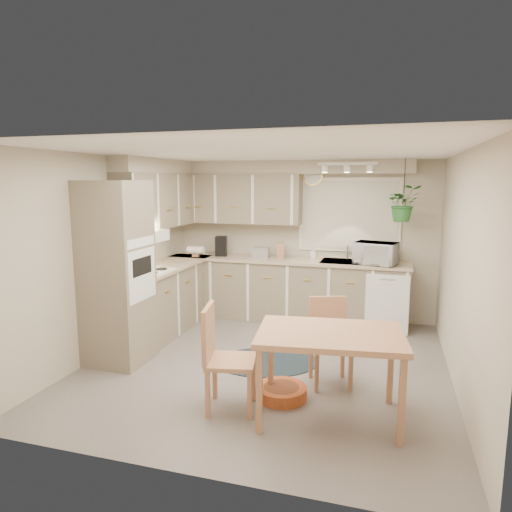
# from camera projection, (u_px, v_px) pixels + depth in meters

# --- Properties ---
(floor) EXTENTS (4.20, 4.20, 0.00)m
(floor) POSITION_uv_depth(u_px,v_px,m) (266.00, 364.00, 5.26)
(floor) COLOR #6A635D
(floor) RESTS_ON ground
(ceiling) EXTENTS (4.20, 4.20, 0.00)m
(ceiling) POSITION_uv_depth(u_px,v_px,m) (267.00, 152.00, 4.88)
(ceiling) COLOR white
(ceiling) RESTS_ON wall_back
(wall_back) EXTENTS (4.00, 0.04, 2.40)m
(wall_back) POSITION_uv_depth(u_px,v_px,m) (302.00, 240.00, 7.06)
(wall_back) COLOR #BAAF9A
(wall_back) RESTS_ON floor
(wall_front) EXTENTS (4.00, 0.04, 2.40)m
(wall_front) POSITION_uv_depth(u_px,v_px,m) (186.00, 314.00, 3.08)
(wall_front) COLOR #BAAF9A
(wall_front) RESTS_ON floor
(wall_left) EXTENTS (0.04, 4.20, 2.40)m
(wall_left) POSITION_uv_depth(u_px,v_px,m) (111.00, 254.00, 5.63)
(wall_left) COLOR #BAAF9A
(wall_left) RESTS_ON floor
(wall_right) EXTENTS (0.04, 4.20, 2.40)m
(wall_right) POSITION_uv_depth(u_px,v_px,m) (462.00, 272.00, 4.51)
(wall_right) COLOR #BAAF9A
(wall_right) RESTS_ON floor
(base_cab_left) EXTENTS (0.60, 1.85, 0.90)m
(base_cab_left) POSITION_uv_depth(u_px,v_px,m) (168.00, 298.00, 6.50)
(base_cab_left) COLOR gray
(base_cab_left) RESTS_ON floor
(base_cab_back) EXTENTS (3.60, 0.60, 0.90)m
(base_cab_back) POSITION_uv_depth(u_px,v_px,m) (285.00, 290.00, 6.95)
(base_cab_back) COLOR gray
(base_cab_back) RESTS_ON floor
(counter_left) EXTENTS (0.64, 1.89, 0.04)m
(counter_left) POSITION_uv_depth(u_px,v_px,m) (167.00, 266.00, 6.42)
(counter_left) COLOR #C6AF90
(counter_left) RESTS_ON base_cab_left
(counter_back) EXTENTS (3.64, 0.64, 0.04)m
(counter_back) POSITION_uv_depth(u_px,v_px,m) (285.00, 260.00, 6.86)
(counter_back) COLOR #C6AF90
(counter_back) RESTS_ON base_cab_back
(oven_stack) EXTENTS (0.65, 0.65, 2.10)m
(oven_stack) POSITION_uv_depth(u_px,v_px,m) (117.00, 273.00, 5.21)
(oven_stack) COLOR gray
(oven_stack) RESTS_ON floor
(wall_oven_face) EXTENTS (0.02, 0.56, 0.58)m
(wall_oven_face) POSITION_uv_depth(u_px,v_px,m) (142.00, 275.00, 5.12)
(wall_oven_face) COLOR white
(wall_oven_face) RESTS_ON oven_stack
(upper_cab_left) EXTENTS (0.35, 2.00, 0.75)m
(upper_cab_left) POSITION_uv_depth(u_px,v_px,m) (161.00, 201.00, 6.43)
(upper_cab_left) COLOR gray
(upper_cab_left) RESTS_ON wall_left
(upper_cab_back) EXTENTS (2.00, 0.35, 0.75)m
(upper_cab_back) POSITION_uv_depth(u_px,v_px,m) (237.00, 199.00, 7.07)
(upper_cab_back) COLOR gray
(upper_cab_back) RESTS_ON wall_back
(soffit_left) EXTENTS (0.30, 2.00, 0.20)m
(soffit_left) POSITION_uv_depth(u_px,v_px,m) (158.00, 166.00, 6.36)
(soffit_left) COLOR #BAAF9A
(soffit_left) RESTS_ON wall_left
(soffit_back) EXTENTS (3.60, 0.30, 0.20)m
(soffit_back) POSITION_uv_depth(u_px,v_px,m) (288.00, 167.00, 6.80)
(soffit_back) COLOR #BAAF9A
(soffit_back) RESTS_ON wall_back
(cooktop) EXTENTS (0.52, 0.58, 0.02)m
(cooktop) POSITION_uv_depth(u_px,v_px,m) (147.00, 271.00, 5.87)
(cooktop) COLOR white
(cooktop) RESTS_ON counter_left
(range_hood) EXTENTS (0.40, 0.60, 0.14)m
(range_hood) POSITION_uv_depth(u_px,v_px,m) (144.00, 236.00, 5.80)
(range_hood) COLOR white
(range_hood) RESTS_ON upper_cab_left
(window_blinds) EXTENTS (1.40, 0.02, 1.00)m
(window_blinds) POSITION_uv_depth(u_px,v_px,m) (349.00, 215.00, 6.77)
(window_blinds) COLOR white
(window_blinds) RESTS_ON wall_back
(window_frame) EXTENTS (1.50, 0.02, 1.10)m
(window_frame) POSITION_uv_depth(u_px,v_px,m) (349.00, 215.00, 6.78)
(window_frame) COLOR silver
(window_frame) RESTS_ON wall_back
(sink) EXTENTS (0.70, 0.48, 0.10)m
(sink) POSITION_uv_depth(u_px,v_px,m) (346.00, 264.00, 6.62)
(sink) COLOR #A2A5A9
(sink) RESTS_ON counter_back
(dishwasher_front) EXTENTS (0.58, 0.02, 0.83)m
(dishwasher_front) POSITION_uv_depth(u_px,v_px,m) (387.00, 305.00, 6.24)
(dishwasher_front) COLOR white
(dishwasher_front) RESTS_ON base_cab_back
(track_light_bar) EXTENTS (0.80, 0.04, 0.04)m
(track_light_bar) POSITION_uv_depth(u_px,v_px,m) (347.00, 164.00, 6.16)
(track_light_bar) COLOR white
(track_light_bar) RESTS_ON ceiling
(wall_clock) EXTENTS (0.30, 0.03, 0.30)m
(wall_clock) POSITION_uv_depth(u_px,v_px,m) (313.00, 176.00, 6.83)
(wall_clock) COLOR #EABA52
(wall_clock) RESTS_ON wall_back
(dining_table) EXTENTS (1.35, 0.99, 0.79)m
(dining_table) POSITION_uv_depth(u_px,v_px,m) (329.00, 375.00, 4.03)
(dining_table) COLOR tan
(dining_table) RESTS_ON floor
(chair_left) EXTENTS (0.54, 0.54, 0.98)m
(chair_left) POSITION_uv_depth(u_px,v_px,m) (231.00, 358.00, 4.17)
(chair_left) COLOR tan
(chair_left) RESTS_ON floor
(chair_back) EXTENTS (0.53, 0.53, 0.89)m
(chair_back) POSITION_uv_depth(u_px,v_px,m) (331.00, 343.00, 4.68)
(chair_back) COLOR tan
(chair_back) RESTS_ON floor
(braided_rug) EXTENTS (1.44, 1.26, 0.01)m
(braided_rug) POSITION_uv_depth(u_px,v_px,m) (267.00, 361.00, 5.34)
(braided_rug) COLOR black
(braided_rug) RESTS_ON floor
(pet_bed) EXTENTS (0.57, 0.57, 0.12)m
(pet_bed) POSITION_uv_depth(u_px,v_px,m) (281.00, 392.00, 4.44)
(pet_bed) COLOR #B15123
(pet_bed) RESTS_ON floor
(microwave) EXTENTS (0.62, 0.44, 0.38)m
(microwave) POSITION_uv_depth(u_px,v_px,m) (376.00, 251.00, 6.37)
(microwave) COLOR white
(microwave) RESTS_ON counter_back
(soap_bottle) EXTENTS (0.10, 0.18, 0.08)m
(soap_bottle) POSITION_uv_depth(u_px,v_px,m) (313.00, 256.00, 6.90)
(soap_bottle) COLOR white
(soap_bottle) RESTS_ON counter_back
(hanging_plant) EXTENTS (0.58, 0.61, 0.39)m
(hanging_plant) POSITION_uv_depth(u_px,v_px,m) (403.00, 207.00, 6.18)
(hanging_plant) COLOR #29682B
(hanging_plant) RESTS_ON ceiling
(coffee_maker) EXTENTS (0.22, 0.25, 0.30)m
(coffee_maker) POSITION_uv_depth(u_px,v_px,m) (221.00, 246.00, 7.14)
(coffee_maker) COLOR black
(coffee_maker) RESTS_ON counter_back
(toaster) EXTENTS (0.26, 0.15, 0.15)m
(toaster) POSITION_uv_depth(u_px,v_px,m) (261.00, 252.00, 6.99)
(toaster) COLOR #A2A5A9
(toaster) RESTS_ON counter_back
(knife_block) EXTENTS (0.13, 0.13, 0.24)m
(knife_block) POSITION_uv_depth(u_px,v_px,m) (280.00, 250.00, 6.92)
(knife_block) COLOR tan
(knife_block) RESTS_ON counter_back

